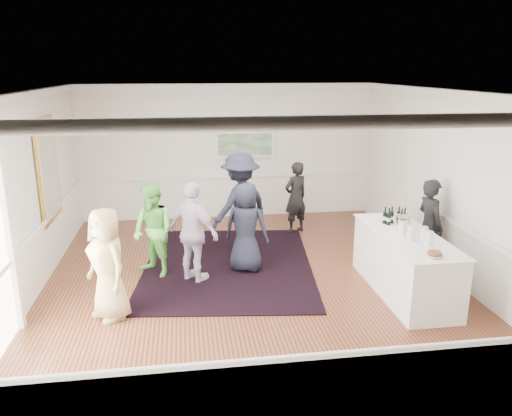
{
  "coord_description": "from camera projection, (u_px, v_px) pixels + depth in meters",
  "views": [
    {
      "loc": [
        -1.05,
        -7.85,
        3.56
      ],
      "look_at": [
        0.13,
        0.2,
        1.26
      ],
      "focal_mm": 35.0,
      "sensor_mm": 36.0,
      "label": 1
    }
  ],
  "objects": [
    {
      "name": "floor",
      "position": [
        250.0,
        281.0,
        8.59
      ],
      "size": [
        8.0,
        8.0,
        0.0
      ],
      "primitive_type": "plane",
      "color": "brown",
      "rests_on": "ground"
    },
    {
      "name": "ceiling",
      "position": [
        250.0,
        91.0,
        7.72
      ],
      "size": [
        7.0,
        8.0,
        0.02
      ],
      "primitive_type": "cube",
      "color": "white",
      "rests_on": "wall_back"
    },
    {
      "name": "wall_left",
      "position": [
        25.0,
        199.0,
        7.67
      ],
      "size": [
        0.02,
        8.0,
        3.2
      ],
      "primitive_type": "cube",
      "color": "white",
      "rests_on": "floor"
    },
    {
      "name": "wall_right",
      "position": [
        450.0,
        184.0,
        8.64
      ],
      "size": [
        0.02,
        8.0,
        3.2
      ],
      "primitive_type": "cube",
      "color": "white",
      "rests_on": "floor"
    },
    {
      "name": "wall_back",
      "position": [
        228.0,
        152.0,
        11.96
      ],
      "size": [
        7.0,
        0.02,
        3.2
      ],
      "primitive_type": "cube",
      "color": "white",
      "rests_on": "floor"
    },
    {
      "name": "wall_front",
      "position": [
        311.0,
        300.0,
        4.35
      ],
      "size": [
        7.0,
        0.02,
        3.2
      ],
      "primitive_type": "cube",
      "color": "white",
      "rests_on": "floor"
    },
    {
      "name": "wainscoting",
      "position": [
        250.0,
        254.0,
        8.45
      ],
      "size": [
        7.0,
        8.0,
        1.0
      ],
      "primitive_type": null,
      "color": "white",
      "rests_on": "floor"
    },
    {
      "name": "mirror",
      "position": [
        48.0,
        170.0,
        8.86
      ],
      "size": [
        0.05,
        1.25,
        1.85
      ],
      "color": "gold",
      "rests_on": "wall_left"
    },
    {
      "name": "landscape_painting",
      "position": [
        245.0,
        144.0,
        11.92
      ],
      "size": [
        1.44,
        0.06,
        0.66
      ],
      "color": "white",
      "rests_on": "wall_back"
    },
    {
      "name": "area_rug",
      "position": [
        228.0,
        265.0,
        9.3
      ],
      "size": [
        3.5,
        4.33,
        0.02
      ],
      "primitive_type": "cube",
      "rotation": [
        0.0,
        0.0,
        -0.12
      ],
      "color": "black",
      "rests_on": "floor"
    },
    {
      "name": "serving_table",
      "position": [
        404.0,
        263.0,
        8.06
      ],
      "size": [
        0.93,
        2.45,
        0.99
      ],
      "color": "white",
      "rests_on": "floor"
    },
    {
      "name": "bartender",
      "position": [
        429.0,
        226.0,
        8.81
      ],
      "size": [
        0.49,
        0.67,
        1.7
      ],
      "primitive_type": "imported",
      "rotation": [
        0.0,
        0.0,
        1.71
      ],
      "color": "black",
      "rests_on": "floor"
    },
    {
      "name": "guest_tan",
      "position": [
        107.0,
        264.0,
        7.15
      ],
      "size": [
        0.92,
        0.97,
        1.67
      ],
      "primitive_type": "imported",
      "rotation": [
        0.0,
        0.0,
        -0.93
      ],
      "color": "tan",
      "rests_on": "floor"
    },
    {
      "name": "guest_green",
      "position": [
        153.0,
        231.0,
        8.65
      ],
      "size": [
        1.0,
        1.01,
        1.64
      ],
      "primitive_type": "imported",
      "rotation": [
        0.0,
        0.0,
        -0.85
      ],
      "color": "#6DD354",
      "rests_on": "floor"
    },
    {
      "name": "guest_lilac",
      "position": [
        194.0,
        233.0,
        8.41
      ],
      "size": [
        1.04,
        1.01,
        1.74
      ],
      "primitive_type": "imported",
      "rotation": [
        0.0,
        0.0,
        2.39
      ],
      "color": "silver",
      "rests_on": "floor"
    },
    {
      "name": "guest_dark_a",
      "position": [
        240.0,
        204.0,
        9.66
      ],
      "size": [
        1.48,
        1.37,
        2.0
      ],
      "primitive_type": "imported",
      "rotation": [
        0.0,
        0.0,
        3.78
      ],
      "color": "#1D2030",
      "rests_on": "floor"
    },
    {
      "name": "guest_dark_b",
      "position": [
        296.0,
        197.0,
        10.99
      ],
      "size": [
        0.68,
        0.59,
        1.59
      ],
      "primitive_type": "imported",
      "rotation": [
        0.0,
        0.0,
        3.58
      ],
      "color": "black",
      "rests_on": "floor"
    },
    {
      "name": "guest_navy",
      "position": [
        246.0,
        227.0,
        8.88
      ],
      "size": [
        0.93,
        0.78,
        1.62
      ],
      "primitive_type": "imported",
      "rotation": [
        0.0,
        0.0,
        2.74
      ],
      "color": "#1D2030",
      "rests_on": "floor"
    },
    {
      "name": "wine_bottles",
      "position": [
        395.0,
        215.0,
        8.41
      ],
      "size": [
        0.38,
        0.24,
        0.31
      ],
      "color": "black",
      "rests_on": "serving_table"
    },
    {
      "name": "juice_pitchers",
      "position": [
        416.0,
        233.0,
        7.62
      ],
      "size": [
        0.33,
        0.64,
        0.24
      ],
      "color": "#62B942",
      "rests_on": "serving_table"
    },
    {
      "name": "ice_bucket",
      "position": [
        402.0,
        223.0,
        8.1
      ],
      "size": [
        0.26,
        0.26,
        0.25
      ],
      "primitive_type": "cylinder",
      "color": "silver",
      "rests_on": "serving_table"
    },
    {
      "name": "nut_bowl",
      "position": [
        435.0,
        255.0,
        6.98
      ],
      "size": [
        0.23,
        0.23,
        0.08
      ],
      "color": "white",
      "rests_on": "serving_table"
    }
  ]
}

